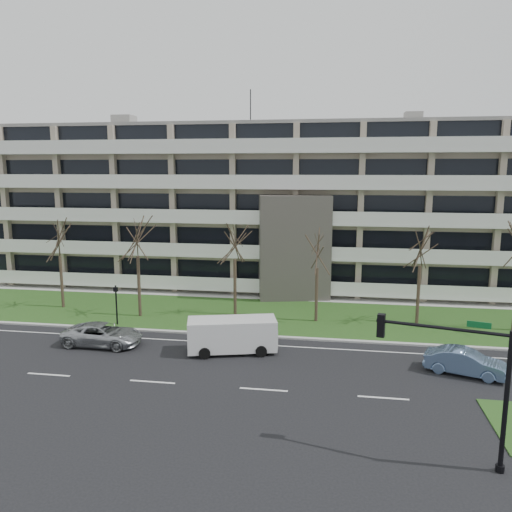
% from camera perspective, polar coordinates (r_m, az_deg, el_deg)
% --- Properties ---
extents(ground, '(160.00, 160.00, 0.00)m').
position_cam_1_polar(ground, '(26.57, 0.88, -15.03)').
color(ground, black).
rests_on(ground, ground).
extents(grass_verge, '(90.00, 10.00, 0.06)m').
position_cam_1_polar(grass_verge, '(38.65, 3.65, -6.88)').
color(grass_verge, '#204D19').
rests_on(grass_verge, ground).
extents(curb, '(90.00, 0.35, 0.12)m').
position_cam_1_polar(curb, '(33.91, 2.83, -9.26)').
color(curb, '#B2B2AD').
rests_on(curb, ground).
extents(sidewalk, '(90.00, 2.00, 0.08)m').
position_cam_1_polar(sidewalk, '(43.92, 4.33, -4.80)').
color(sidewalk, '#B2B2AD').
rests_on(sidewalk, ground).
extents(lane_edge_line, '(90.00, 0.12, 0.01)m').
position_cam_1_polar(lane_edge_line, '(32.52, 2.54, -10.22)').
color(lane_edge_line, white).
rests_on(lane_edge_line, ground).
extents(apartment_building, '(60.50, 15.10, 18.75)m').
position_cam_1_polar(apartment_building, '(49.40, 5.10, 5.75)').
color(apartment_building, '#B2A68B').
rests_on(apartment_building, ground).
extents(silver_pickup, '(5.13, 2.45, 1.41)m').
position_cam_1_polar(silver_pickup, '(33.90, -17.13, -8.56)').
color(silver_pickup, '#AAADB2').
rests_on(silver_pickup, ground).
extents(blue_sedan, '(4.54, 2.81, 1.41)m').
position_cam_1_polar(blue_sedan, '(30.36, 22.80, -11.11)').
color(blue_sedan, '#6684B1').
rests_on(blue_sedan, ground).
extents(white_van, '(5.75, 3.30, 2.10)m').
position_cam_1_polar(white_van, '(31.13, -2.62, -8.71)').
color(white_van, white).
rests_on(white_van, ground).
extents(traffic_signal, '(4.82, 1.44, 5.72)m').
position_cam_1_polar(traffic_signal, '(20.67, 22.30, -12.16)').
color(traffic_signal, black).
rests_on(traffic_signal, ground).
extents(pedestrian_signal, '(0.30, 0.24, 2.95)m').
position_cam_1_polar(pedestrian_signal, '(37.45, -15.69, -4.86)').
color(pedestrian_signal, black).
rests_on(pedestrian_signal, ground).
extents(tree_1, '(3.77, 3.77, 7.54)m').
position_cam_1_polar(tree_1, '(42.81, -21.64, 2.07)').
color(tree_1, '#382B21').
rests_on(tree_1, ground).
extents(tree_2, '(4.19, 4.19, 8.37)m').
position_cam_1_polar(tree_2, '(38.30, -13.47, 2.63)').
color(tree_2, '#382B21').
rests_on(tree_2, ground).
extents(tree_3, '(3.94, 3.94, 7.89)m').
position_cam_1_polar(tree_3, '(37.66, -2.46, 2.20)').
color(tree_3, '#382B21').
rests_on(tree_3, ground).
extents(tree_4, '(3.63, 3.63, 7.26)m').
position_cam_1_polar(tree_4, '(36.36, 7.04, 1.07)').
color(tree_4, '#382B21').
rests_on(tree_4, ground).
extents(tree_5, '(3.87, 3.87, 7.74)m').
position_cam_1_polar(tree_5, '(37.39, 18.36, 1.46)').
color(tree_5, '#382B21').
rests_on(tree_5, ground).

